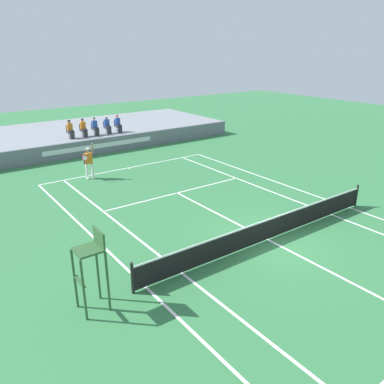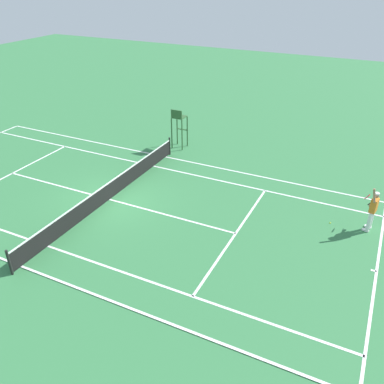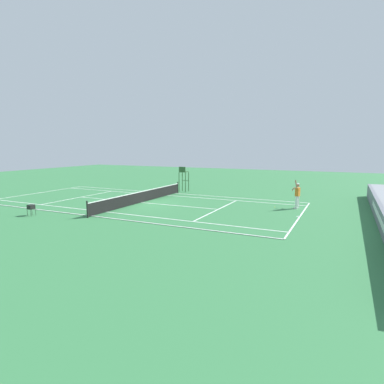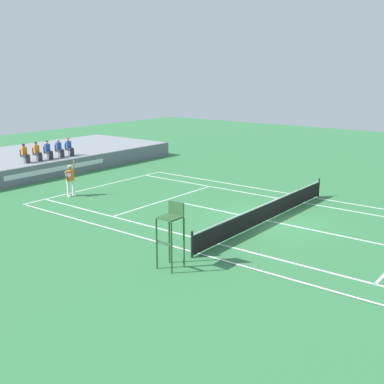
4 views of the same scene
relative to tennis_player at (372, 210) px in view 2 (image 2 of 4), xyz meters
The scene contains 6 objects.
ground_plane 11.69m from the tennis_player, 76.40° to the right, with size 80.00×80.00×0.00m, color #337542.
court 11.69m from the tennis_player, 76.40° to the right, with size 11.08×23.88×0.03m.
net 11.66m from the tennis_player, 76.40° to the right, with size 11.98×0.10×1.07m.
tennis_player is the anchor object (origin of this frame).
tennis_ball 1.80m from the tennis_player, 82.19° to the right, with size 0.07×0.07×0.07m, color #D1E533.
umpire_chair 12.16m from the tennis_player, 111.30° to the right, with size 0.77×0.77×2.44m.
Camera 2 is at (13.33, 10.88, 9.82)m, focal length 38.02 mm.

